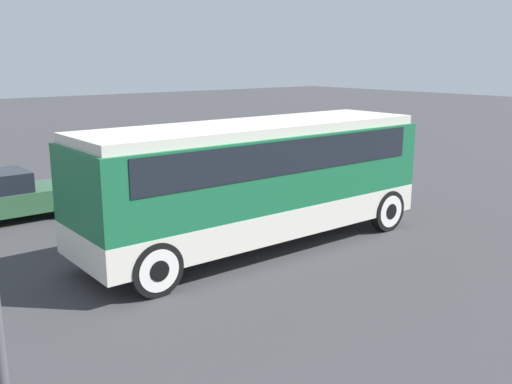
# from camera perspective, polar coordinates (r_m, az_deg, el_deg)

# --- Properties ---
(ground_plane) EXTENTS (120.00, 120.00, 0.00)m
(ground_plane) POSITION_cam_1_polar(r_m,az_deg,el_deg) (14.37, 0.00, -5.41)
(ground_plane) COLOR #38383A
(tour_bus) EXTENTS (9.06, 2.66, 3.09)m
(tour_bus) POSITION_cam_1_polar(r_m,az_deg,el_deg) (13.94, 0.31, 1.96)
(tour_bus) COLOR silver
(tour_bus) RESTS_ON ground_plane
(parked_car_mid) EXTENTS (4.49, 1.81, 1.48)m
(parked_car_mid) POSITION_cam_1_polar(r_m,az_deg,el_deg) (20.42, -3.06, 2.29)
(parked_car_mid) COLOR maroon
(parked_car_mid) RESTS_ON ground_plane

